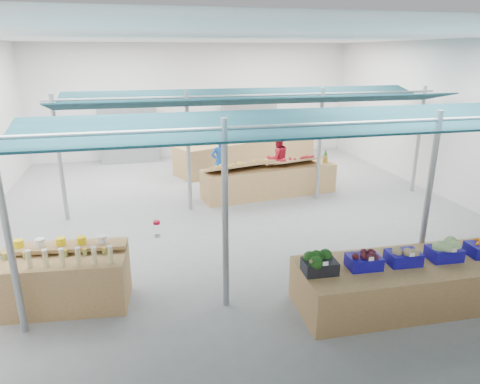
{
  "coord_description": "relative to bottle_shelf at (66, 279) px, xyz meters",
  "views": [
    {
      "loc": [
        -2.19,
        -9.88,
        3.88
      ],
      "look_at": [
        -0.19,
        -1.6,
        1.08
      ],
      "focal_mm": 32.0,
      "sensor_mm": 36.0,
      "label": 1
    }
  ],
  "objects": [
    {
      "name": "pole_ribbon",
      "position": [
        1.47,
        0.44,
        0.62
      ],
      "size": [
        0.12,
        0.12,
        0.28
      ],
      "color": "#B00B23",
      "rests_on": "pole_grid"
    },
    {
      "name": "crate_cabbage",
      "position": [
        5.88,
        -1.25,
        0.42
      ],
      "size": [
        0.52,
        0.42,
        0.35
      ],
      "rotation": [
        0.0,
        0.0,
        -0.06
      ],
      "color": "#130D8D",
      "rests_on": "veg_counter"
    },
    {
      "name": "back_shelving_left",
      "position": [
        0.96,
        9.41,
        0.54
      ],
      "size": [
        2.0,
        0.5,
        2.0
      ],
      "primitive_type": "cube",
      "color": "#B23F33",
      "rests_on": "floor"
    },
    {
      "name": "vendor_left",
      "position": [
        3.59,
        5.65,
        0.3
      ],
      "size": [
        0.6,
        0.43,
        1.53
      ],
      "primitive_type": "imported",
      "rotation": [
        0.0,
        0.0,
        3.27
      ],
      "color": "#1B54B0",
      "rests_on": "floor"
    },
    {
      "name": "pineapple",
      "position": [
        6.52,
        4.67,
        0.54
      ],
      "size": [
        0.14,
        0.14,
        0.39
      ],
      "rotation": [
        0.0,
        0.0,
        0.25
      ],
      "color": "#8C6019",
      "rests_on": "fruit_counter"
    },
    {
      "name": "far_counter",
      "position": [
        5.02,
        7.8,
        0.03
      ],
      "size": [
        5.42,
        3.17,
        0.98
      ],
      "primitive_type": "cube",
      "rotation": [
        0.0,
        0.0,
        0.41
      ],
      "color": "#8D613D",
      "rests_on": "floor"
    },
    {
      "name": "floor",
      "position": [
        3.46,
        3.41,
        -0.46
      ],
      "size": [
        13.0,
        13.0,
        0.0
      ],
      "primitive_type": "plane",
      "color": "slate",
      "rests_on": "ground"
    },
    {
      "name": "fruit_counter",
      "position": [
        4.79,
        4.55,
        -0.05
      ],
      "size": [
        3.9,
        1.39,
        0.82
      ],
      "primitive_type": "cube",
      "rotation": [
        0.0,
        0.0,
        0.13
      ],
      "color": "#8D613D",
      "rests_on": "floor"
    },
    {
      "name": "bottle_shelf",
      "position": [
        0.0,
        0.0,
        0.0
      ],
      "size": [
        1.99,
        1.32,
        1.13
      ],
      "rotation": [
        0.0,
        0.0,
        -0.11
      ],
      "color": "#8D613D",
      "rests_on": "floor"
    },
    {
      "name": "veg_counter",
      "position": [
        5.37,
        -1.23,
        -0.1
      ],
      "size": [
        3.74,
        1.34,
        0.72
      ],
      "primitive_type": "cube",
      "rotation": [
        0.0,
        0.0,
        -0.03
      ],
      "color": "#8D613D",
      "rests_on": "floor"
    },
    {
      "name": "pole_grid",
      "position": [
        4.21,
        1.66,
        1.35
      ],
      "size": [
        10.0,
        4.6,
        3.0
      ],
      "color": "gray",
      "rests_on": "floor"
    },
    {
      "name": "vendor_right",
      "position": [
        5.39,
        5.65,
        0.3
      ],
      "size": [
        0.81,
        0.67,
        1.53
      ],
      "primitive_type": "imported",
      "rotation": [
        0.0,
        0.0,
        3.27
      ],
      "color": "#B5162D",
      "rests_on": "floor"
    },
    {
      "name": "apple_heap_red",
      "position": [
        5.57,
        4.55,
        0.52
      ],
      "size": [
        1.63,
        1.05,
        0.27
      ],
      "rotation": [
        0.0,
        0.0,
        0.25
      ],
      "color": "#997247",
      "rests_on": "fruit_counter"
    },
    {
      "name": "sparrow",
      "position": [
        3.61,
        -1.31,
        0.51
      ],
      "size": [
        0.12,
        0.09,
        0.11
      ],
      "rotation": [
        0.0,
        0.0,
        -0.06
      ],
      "color": "brown",
      "rests_on": "crate_broccoli"
    },
    {
      "name": "back_shelving_right",
      "position": [
        5.46,
        9.41,
        0.54
      ],
      "size": [
        2.0,
        0.5,
        2.0
      ],
      "primitive_type": "cube",
      "color": "#B23F33",
      "rests_on": "floor"
    },
    {
      "name": "crate_beets",
      "position": [
        4.5,
        -1.21,
        0.39
      ],
      "size": [
        0.52,
        0.42,
        0.29
      ],
      "rotation": [
        0.0,
        0.0,
        -0.06
      ],
      "color": "#130D8D",
      "rests_on": "veg_counter"
    },
    {
      "name": "apple_heap_yellow",
      "position": [
        3.9,
        4.34,
        0.52
      ],
      "size": [
        2.02,
        1.16,
        0.27
      ],
      "rotation": [
        0.0,
        0.0,
        0.25
      ],
      "color": "#997247",
      "rests_on": "fruit_counter"
    },
    {
      "name": "crate_broccoli",
      "position": [
        3.78,
        -1.19,
        0.42
      ],
      "size": [
        0.52,
        0.42,
        0.35
      ],
      "rotation": [
        0.0,
        0.0,
        -0.06
      ],
      "color": "black",
      "rests_on": "veg_counter"
    },
    {
      "name": "crate_celeriac",
      "position": [
        5.16,
        -1.23,
        0.41
      ],
      "size": [
        0.52,
        0.42,
        0.31
      ],
      "rotation": [
        0.0,
        0.0,
        -0.06
      ],
      "color": "#130D8D",
      "rests_on": "veg_counter"
    },
    {
      "name": "awnings",
      "position": [
        4.21,
        1.66,
        2.32
      ],
      "size": [
        9.5,
        7.08,
        0.3
      ],
      "color": "black",
      "rests_on": "pole_grid"
    },
    {
      "name": "hall",
      "position": [
        3.46,
        4.85,
        2.19
      ],
      "size": [
        13.0,
        13.0,
        13.0
      ],
      "color": "silver",
      "rests_on": "ground"
    }
  ]
}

